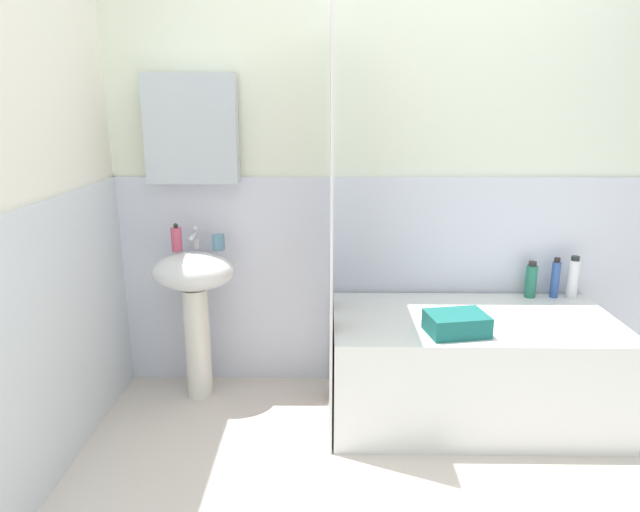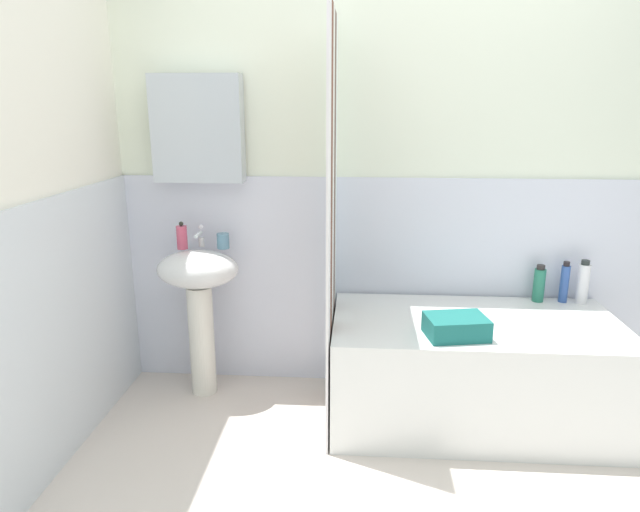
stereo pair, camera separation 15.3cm
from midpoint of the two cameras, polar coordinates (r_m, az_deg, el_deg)
The scene contains 12 objects.
wall_back_tiled at distance 3.12m, azimuth 8.41°, elevation 6.78°, with size 3.60×0.18×2.40m.
wall_left_tiled at distance 2.55m, azimuth -25.97°, elevation 3.10°, with size 0.07×1.81×2.40m.
sink at distance 3.11m, azimuth -10.79°, elevation -3.45°, with size 0.44×0.34×0.83m.
faucet at distance 3.11m, azimuth -10.66°, elevation 1.95°, with size 0.03×0.12×0.12m.
soap_dispenser at distance 3.10m, azimuth -12.45°, elevation 1.88°, with size 0.06×0.06×0.15m.
toothbrush_cup at distance 3.07m, azimuth -8.40°, elevation 1.52°, with size 0.07×0.07×0.08m, color teal.
bathtub at distance 3.04m, azimuth 16.66°, elevation -11.06°, with size 1.42×0.74×0.54m, color white.
shower_curtain at distance 2.73m, azimuth 2.82°, elevation 2.79°, with size 0.01×0.74×2.00m.
body_wash_bottle at distance 3.35m, azimuth 26.30°, elevation -2.47°, with size 0.06×0.06×0.24m.
lotion_bottle at distance 3.33m, azimuth 24.75°, elevation -2.50°, with size 0.05×0.05×0.23m.
shampoo_bottle at distance 3.29m, azimuth 22.57°, elevation -2.66°, with size 0.06×0.06×0.20m.
towel_folded at distance 2.70m, azimuth 15.23°, elevation -6.94°, with size 0.27×0.20×0.10m, color #1D6863.
Camera 2 is at (-0.22, -1.81, 1.58)m, focal length 31.58 mm.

